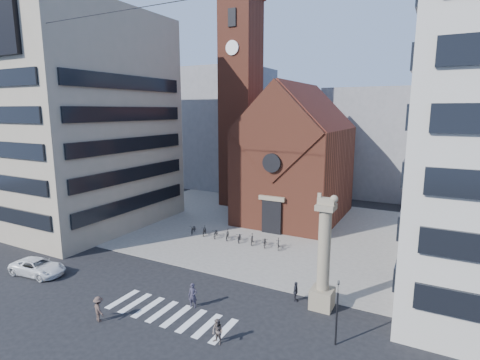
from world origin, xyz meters
name	(u,v)px	position (x,y,z in m)	size (l,w,h in m)	color
ground	(188,294)	(0.00, 0.00, 0.00)	(120.00, 120.00, 0.00)	black
piazza	(278,228)	(0.00, 19.00, 0.03)	(46.00, 30.00, 0.05)	gray
zebra_crossing	(169,314)	(0.55, -3.00, 0.01)	(10.20, 3.20, 0.01)	white
church	(296,159)	(0.00, 25.04, 7.98)	(12.00, 16.65, 18.00)	brown
campanile	(241,101)	(-10.00, 28.00, 15.74)	(5.50, 5.50, 31.20)	brown
building_left	(76,122)	(-24.00, 10.00, 13.00)	(18.00, 20.00, 26.00)	tan
bg_block_left	(224,128)	(-20.00, 40.00, 11.00)	(16.00, 14.00, 22.00)	gray
bg_block_mid	(369,142)	(6.00, 45.00, 9.00)	(14.00, 12.00, 18.00)	gray
lion_column	(324,264)	(10.01, 3.00, 3.46)	(1.63, 1.60, 8.68)	gray
traffic_light	(337,311)	(12.00, -1.00, 2.29)	(0.13, 0.16, 4.30)	black
white_car	(38,267)	(-13.91, -3.25, 0.71)	(2.34, 5.08, 1.41)	white
pedestrian_0	(193,295)	(1.52, -1.43, 0.94)	(0.68, 0.45, 1.87)	#2B2838
pedestrian_1	(218,332)	(5.45, -4.36, 0.82)	(0.80, 0.62, 1.65)	#5F524C
pedestrian_2	(296,292)	(7.95, 3.00, 0.78)	(0.92, 0.38, 1.56)	#24252B
pedestrian_3	(99,309)	(-3.16, -6.01, 0.90)	(1.16, 0.67, 1.80)	#493730
scooter_0	(193,229)	(-8.20, 12.55, 0.54)	(0.65, 1.86, 0.98)	black
scooter_1	(204,231)	(-6.65, 12.55, 0.59)	(0.51, 1.81, 1.09)	black
scooter_2	(216,233)	(-5.10, 12.55, 0.54)	(0.65, 1.86, 0.98)	black
scooter_3	(227,235)	(-3.55, 12.55, 0.59)	(0.51, 1.81, 1.09)	black
scooter_4	(239,237)	(-2.01, 12.55, 0.54)	(0.65, 1.86, 0.98)	black
scooter_5	(252,239)	(-0.46, 12.55, 0.59)	(0.51, 1.81, 1.09)	black
scooter_6	(265,242)	(1.09, 12.55, 0.54)	(0.65, 1.86, 0.98)	black
scooter_7	(278,244)	(2.64, 12.55, 0.59)	(0.51, 1.81, 1.09)	black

